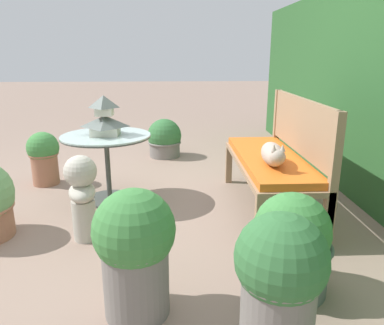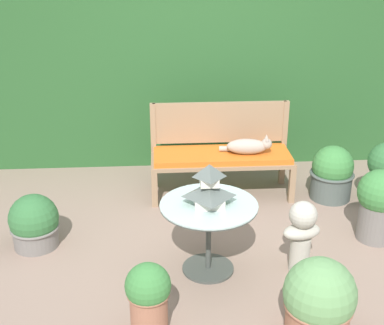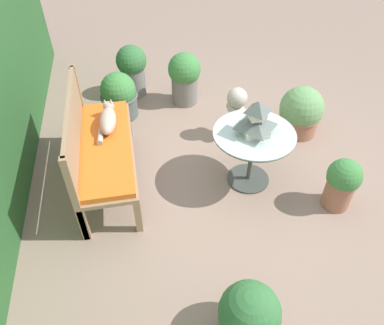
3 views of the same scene
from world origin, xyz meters
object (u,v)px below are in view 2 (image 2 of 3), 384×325
potted_plant_bench_left (332,174)px  potted_plant_table_near (34,223)px  patio_table (209,218)px  potted_plant_bench_right (379,203)px  garden_bench (222,159)px  cat (248,146)px  potted_plant_path_edge (319,300)px  potted_plant_patio_mid (148,296)px  pagoda_birdhouse (209,187)px  garden_bust (302,232)px

potted_plant_bench_left → potted_plant_table_near: size_ratio=1.17×
patio_table → potted_plant_bench_right: potted_plant_bench_right is taller
garden_bench → patio_table: size_ratio=1.89×
cat → potted_plant_table_near: cat is taller
potted_plant_path_edge → potted_plant_bench_right: (0.88, 1.20, 0.09)m
potted_plant_path_edge → potted_plant_bench_right: size_ratio=0.86×
cat → potted_plant_bench_left: (0.87, -0.11, -0.28)m
garden_bench → potted_plant_patio_mid: (-0.74, -2.10, -0.12)m
patio_table → pagoda_birdhouse: (-0.00, -0.00, 0.27)m
garden_bust → potted_plant_table_near: size_ratio=1.28×
patio_table → potted_plant_table_near: size_ratio=1.59×
garden_bench → garden_bust: size_ratio=2.35×
garden_bust → potted_plant_patio_mid: garden_bust is taller
potted_plant_bench_right → garden_bust: bearing=-151.4°
pagoda_birdhouse → cat: bearing=68.2°
potted_plant_path_edge → pagoda_birdhouse: bearing=130.0°
cat → potted_plant_bench_right: (1.02, -0.95, -0.19)m
potted_plant_bench_left → potted_plant_table_near: 2.99m
potted_plant_patio_mid → potted_plant_bench_right: (2.04, 1.11, 0.07)m
cat → potted_plant_table_near: bearing=-152.1°
garden_bust → potted_plant_bench_right: (0.81, 0.44, 0.00)m
potted_plant_bench_right → potted_plant_path_edge: bearing=-126.4°
cat → potted_plant_patio_mid: cat is taller
cat → garden_bust: cat is taller
garden_bust → potted_plant_bench_left: size_ratio=1.09×
garden_bust → potted_plant_table_near: (-2.23, 0.53, -0.14)m
garden_bench → potted_plant_bench_right: potted_plant_bench_right is taller
patio_table → potted_plant_bench_left: 1.87m
garden_bust → garden_bench: bearing=94.4°
potted_plant_patio_mid → potted_plant_bench_left: bearing=46.0°
potted_plant_table_near → garden_bust: bearing=-13.2°
garden_bench → potted_plant_bench_right: size_ratio=2.18×
garden_bench → patio_table: patio_table is taller
cat → potted_plant_bench_right: size_ratio=0.79×
garden_bust → potted_plant_bench_right: bearing=14.6°
patio_table → potted_plant_bench_left: size_ratio=1.35×
pagoda_birdhouse → potted_plant_bench_right: bearing=14.1°
potted_plant_bench_left → potted_plant_bench_right: (0.16, -0.84, 0.09)m
potted_plant_patio_mid → potted_plant_table_near: bearing=130.3°
patio_table → pagoda_birdhouse: size_ratio=2.27×
potted_plant_bench_left → potted_plant_bench_right: bearing=-79.4°
pagoda_birdhouse → garden_bust: pagoda_birdhouse is taller
potted_plant_bench_left → garden_bust: bearing=-117.2°
garden_bench → garden_bust: 1.51m
pagoda_birdhouse → potted_plant_bench_left: 1.92m
garden_bench → potted_plant_bench_left: (1.13, -0.16, -0.13)m
garden_bust → potted_plant_bench_left: bearing=48.8°
garden_bench → potted_plant_path_edge: size_ratio=2.54×
patio_table → potted_plant_table_near: patio_table is taller
potted_plant_patio_mid → potted_plant_table_near: potted_plant_patio_mid is taller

